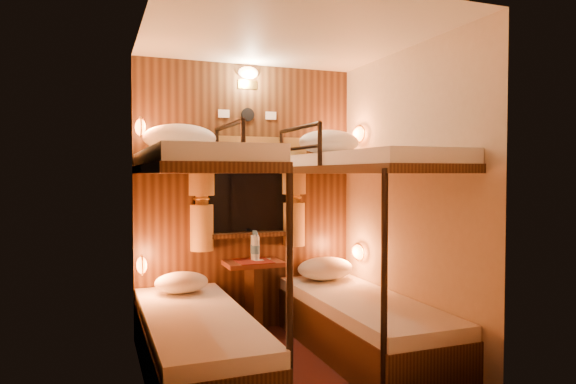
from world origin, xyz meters
name	(u,v)px	position (x,y,z in m)	size (l,w,h in m)	color
floor	(287,368)	(0.00, 0.00, 0.00)	(2.10, 2.10, 0.00)	#36140E
ceiling	(287,36)	(0.00, 0.00, 2.40)	(2.10, 2.10, 0.00)	silver
wall_back	(247,198)	(0.00, 1.05, 1.20)	(2.40, 2.40, 0.00)	#C6B293
wall_front	(357,215)	(0.00, -1.05, 1.20)	(2.40, 2.40, 0.00)	#C6B293
wall_left	(144,207)	(-1.00, 0.00, 1.20)	(2.40, 2.40, 0.00)	#C6B293
wall_right	(406,201)	(1.00, 0.00, 1.20)	(2.40, 2.40, 0.00)	#C6B293
back_panel	(247,198)	(0.00, 1.04, 1.20)	(2.00, 0.03, 2.40)	black
bunk_left	(196,298)	(-0.65, 0.07, 0.56)	(0.72, 1.90, 1.82)	black
bunk_right	(362,284)	(0.65, 0.07, 0.56)	(0.72, 1.90, 1.82)	black
window	(248,200)	(0.00, 1.00, 1.18)	(1.00, 0.12, 0.79)	black
curtains	(249,191)	(0.00, 0.97, 1.26)	(1.10, 0.22, 1.00)	olive
back_fixtures	(248,81)	(0.00, 1.00, 2.25)	(0.54, 0.09, 0.48)	black
reading_lamps	(258,195)	(0.00, 0.70, 1.24)	(2.00, 0.20, 1.25)	orange
table	(253,288)	(0.00, 0.85, 0.41)	(0.50, 0.34, 0.66)	#622C16
bottle_left	(256,248)	(0.03, 0.88, 0.76)	(0.07, 0.07, 0.25)	#99BFE5
bottle_right	(255,247)	(0.03, 0.90, 0.76)	(0.08, 0.08, 0.26)	#99BFE5
sachet_a	(259,260)	(0.05, 0.85, 0.65)	(0.08, 0.06, 0.01)	silver
sachet_b	(266,259)	(0.14, 0.90, 0.65)	(0.07, 0.05, 0.00)	silver
pillow_lower_left	(182,282)	(-0.65, 0.70, 0.54)	(0.43, 0.31, 0.17)	silver
pillow_lower_right	(325,268)	(0.65, 0.75, 0.56)	(0.52, 0.37, 0.20)	silver
pillow_upper_left	(180,138)	(-0.65, 0.73, 1.70)	(0.59, 0.42, 0.23)	silver
pillow_upper_right	(329,142)	(0.65, 0.68, 1.70)	(0.56, 0.40, 0.22)	silver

